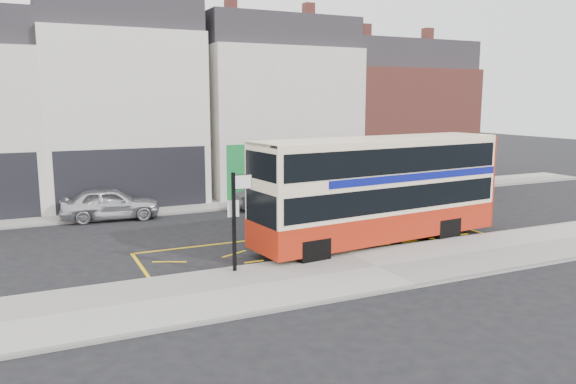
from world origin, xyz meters
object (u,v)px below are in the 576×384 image
double_decker_bus (380,189)px  bus_stop_post (236,212)px  street_tree_right (290,143)px  car_silver (110,204)px  car_white (413,188)px  car_grey (272,197)px

double_decker_bus → bus_stop_post: (-6.38, -1.36, -0.13)m
bus_stop_post → street_tree_right: 15.20m
car_silver → car_white: (16.42, -1.39, -0.14)m
bus_stop_post → car_white: 16.70m
car_silver → street_tree_right: 11.02m
bus_stop_post → car_grey: bearing=65.1°
car_silver → car_grey: 7.95m
car_silver → car_grey: car_silver is taller
double_decker_bus → bus_stop_post: double_decker_bus is taller
double_decker_bus → car_grey: bearing=90.7°
bus_stop_post → street_tree_right: street_tree_right is taller
car_white → car_grey: bearing=88.0°
bus_stop_post → car_white: size_ratio=0.74×
car_grey → street_tree_right: bearing=-33.5°
bus_stop_post → street_tree_right: bearing=62.7°
car_grey → street_tree_right: 4.89m
car_silver → car_grey: (7.90, -0.89, -0.15)m
car_white → car_silver: bearing=86.4°
double_decker_bus → car_white: 10.91m
car_white → street_tree_right: (-5.93, 3.81, 2.47)m
bus_stop_post → car_grey: (5.42, 9.56, -1.44)m
double_decker_bus → car_white: bearing=39.6°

